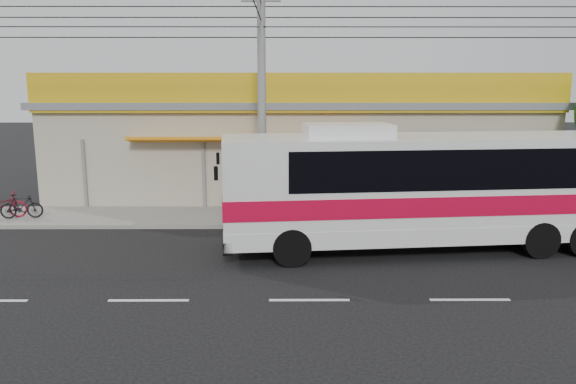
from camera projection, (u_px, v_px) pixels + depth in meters
name	position (u px, v px, depth m)	size (l,w,h in m)	color
ground	(306.00, 268.00, 16.39)	(120.00, 120.00, 0.00)	black
sidewalk	(300.00, 217.00, 22.27)	(30.00, 3.20, 0.15)	slate
lane_markings	(309.00, 300.00, 13.94)	(50.00, 0.12, 0.01)	silver
storefront_building	(297.00, 145.00, 27.27)	(22.60, 9.20, 5.70)	#A79F87
coach_bus	(438.00, 183.00, 17.82)	(13.44, 4.10, 4.08)	silver
motorbike_red	(0.00, 205.00, 21.61)	(0.67, 1.93, 1.01)	maroon
motorbike_dark	(21.00, 206.00, 21.59)	(0.45, 1.59, 0.96)	black
utility_pole	(261.00, 20.00, 19.08)	(34.00, 14.00, 8.96)	slate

